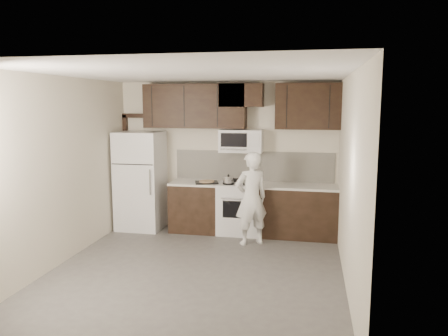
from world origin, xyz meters
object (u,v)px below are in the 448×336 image
(stove, at_px, (240,208))
(person, at_px, (251,198))
(microwave, at_px, (241,141))
(refrigerator, at_px, (141,180))

(stove, bearing_deg, person, -64.43)
(microwave, bearing_deg, person, -68.22)
(stove, relative_size, person, 0.61)
(stove, distance_m, person, 0.73)
(person, bearing_deg, microwave, -99.89)
(stove, xyz_separation_m, person, (0.28, -0.59, 0.31))
(microwave, bearing_deg, stove, -89.90)
(refrigerator, bearing_deg, stove, 1.51)
(microwave, height_order, person, microwave)
(stove, height_order, person, person)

